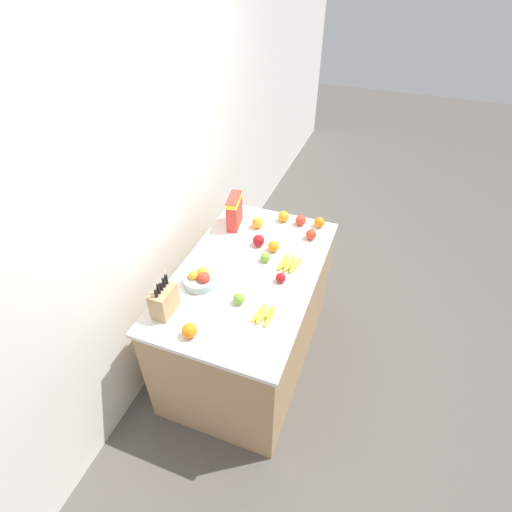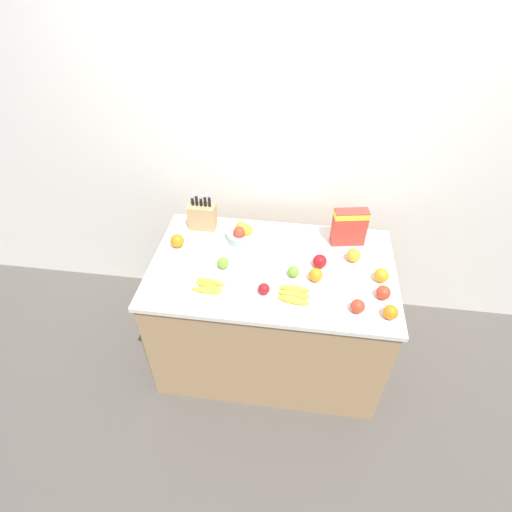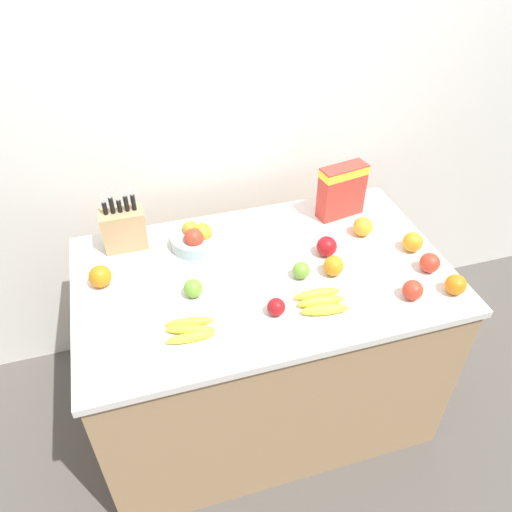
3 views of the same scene
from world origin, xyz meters
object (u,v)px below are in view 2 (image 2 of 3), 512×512
object	(u,v)px
fruit_bowl	(243,233)
orange_mid_right	(354,255)
cereal_box	(350,225)
banana_bunch_right	(294,295)
apple_rightmost	(264,289)
banana_bunch_left	(209,286)
orange_front_right	(316,275)
orange_near_bowl	(177,241)
apple_front	(294,272)
apple_rear	(223,263)
apple_near_bananas	(383,293)
apple_by_knife_block	(320,261)
knife_block	(203,216)
apple_middle	(358,306)
orange_by_cereal	(381,275)
orange_front_center	(391,312)

from	to	relation	value
fruit_bowl	orange_mid_right	bearing A→B (deg)	-10.00
cereal_box	banana_bunch_right	xyz separation A→B (m)	(-0.30, -0.52, -0.11)
cereal_box	fruit_bowl	bearing A→B (deg)	173.88
banana_bunch_right	apple_rightmost	bearing A→B (deg)	177.33
fruit_bowl	banana_bunch_left	xyz separation A→B (m)	(-0.12, -0.47, -0.02)
orange_front_right	orange_mid_right	distance (m)	0.30
orange_near_bowl	apple_front	bearing A→B (deg)	-13.17
apple_rear	orange_front_right	distance (m)	0.54
apple_near_bananas	apple_by_knife_block	size ratio (longest dim) A/B	0.94
apple_near_bananas	orange_mid_right	size ratio (longest dim) A/B	0.94
cereal_box	orange_mid_right	distance (m)	0.20
banana_bunch_right	apple_near_bananas	world-z (taller)	apple_near_bananas
apple_rear	apple_rightmost	bearing A→B (deg)	-33.71
knife_block	apple_front	world-z (taller)	knife_block
apple_middle	apple_rightmost	size ratio (longest dim) A/B	1.16
banana_bunch_left	orange_by_cereal	world-z (taller)	orange_by_cereal
orange_front_center	apple_front	bearing A→B (deg)	154.79
apple_middle	orange_mid_right	bearing A→B (deg)	90.29
apple_rightmost	fruit_bowl	bearing A→B (deg)	112.45
apple_by_knife_block	apple_rightmost	bearing A→B (deg)	-139.12
knife_block	apple_front	bearing A→B (deg)	-31.98
knife_block	apple_front	distance (m)	0.74
banana_bunch_left	orange_by_cereal	xyz separation A→B (m)	(0.96, 0.19, 0.02)
apple_by_knife_block	orange_front_center	distance (m)	0.50
orange_front_right	orange_near_bowl	xyz separation A→B (m)	(-0.86, 0.19, 0.00)
cereal_box	orange_mid_right	xyz separation A→B (m)	(0.03, -0.17, -0.09)
apple_by_knife_block	apple_rear	bearing A→B (deg)	-171.47
orange_front_center	orange_near_bowl	bearing A→B (deg)	161.67
orange_front_right	orange_front_center	distance (m)	0.45
apple_near_bananas	apple_middle	xyz separation A→B (m)	(-0.14, -0.12, -0.00)
apple_by_knife_block	orange_mid_right	xyz separation A→B (m)	(0.20, 0.08, 0.00)
fruit_bowl	orange_front_right	size ratio (longest dim) A/B	2.70
orange_front_center	apple_rightmost	bearing A→B (deg)	172.79
cereal_box	apple_by_knife_block	xyz separation A→B (m)	(-0.17, -0.25, -0.09)
apple_rightmost	orange_mid_right	distance (m)	0.60
apple_rear	orange_front_center	xyz separation A→B (m)	(0.93, -0.26, 0.00)
banana_bunch_left	orange_by_cereal	size ratio (longest dim) A/B	2.20
knife_block	apple_near_bananas	world-z (taller)	knife_block
fruit_bowl	banana_bunch_right	world-z (taller)	fruit_bowl
cereal_box	apple_rear	xyz separation A→B (m)	(-0.73, -0.34, -0.10)
apple_near_bananas	apple_rightmost	size ratio (longest dim) A/B	1.20
apple_rear	orange_near_bowl	size ratio (longest dim) A/B	0.83
knife_block	apple_rear	world-z (taller)	knife_block
apple_rear	fruit_bowl	bearing A→B (deg)	76.13
apple_by_knife_block	banana_bunch_left	bearing A→B (deg)	-156.56
banana_bunch_left	banana_bunch_right	size ratio (longest dim) A/B	1.01
knife_block	apple_rear	distance (m)	0.43
fruit_bowl	orange_near_bowl	xyz separation A→B (m)	(-0.39, -0.13, 0.00)
orange_front_right	orange_near_bowl	bearing A→B (deg)	167.64
banana_bunch_right	orange_front_center	size ratio (longest dim) A/B	2.31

